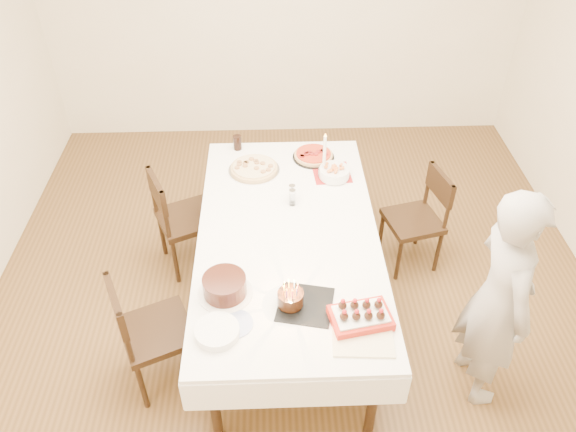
{
  "coord_description": "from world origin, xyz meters",
  "views": [
    {
      "loc": [
        -0.16,
        -2.68,
        3.11
      ],
      "look_at": [
        -0.06,
        -0.02,
        0.89
      ],
      "focal_mm": 35.0,
      "sensor_mm": 36.0,
      "label": 1
    }
  ],
  "objects_px": {
    "dining_table": "(288,274)",
    "birthday_cake": "(290,294)",
    "chair_left_dessert": "(157,331)",
    "taper_candle": "(324,155)",
    "pizza_white": "(254,168)",
    "chair_right_savory": "(413,221)",
    "layer_cake": "(225,286)",
    "strawberry_box": "(361,316)",
    "pizza_pepperoni": "(313,155)",
    "chair_left_savory": "(187,218)",
    "pasta_bowl": "(334,173)",
    "person": "(499,300)",
    "cola_glass": "(237,143)"
  },
  "relations": [
    {
      "from": "dining_table",
      "to": "birthday_cake",
      "type": "bearing_deg",
      "value": -90.78
    },
    {
      "from": "chair_left_dessert",
      "to": "taper_candle",
      "type": "height_order",
      "value": "taper_candle"
    },
    {
      "from": "pizza_white",
      "to": "birthday_cake",
      "type": "bearing_deg",
      "value": -80.59
    },
    {
      "from": "chair_right_savory",
      "to": "layer_cake",
      "type": "bearing_deg",
      "value": -157.21
    },
    {
      "from": "dining_table",
      "to": "strawberry_box",
      "type": "distance_m",
      "value": 0.91
    },
    {
      "from": "chair_right_savory",
      "to": "pizza_pepperoni",
      "type": "bearing_deg",
      "value": 139.86
    },
    {
      "from": "chair_left_dessert",
      "to": "chair_right_savory",
      "type": "bearing_deg",
      "value": -174.33
    },
    {
      "from": "layer_cake",
      "to": "pizza_pepperoni",
      "type": "bearing_deg",
      "value": 66.31
    },
    {
      "from": "layer_cake",
      "to": "birthday_cake",
      "type": "distance_m",
      "value": 0.38
    },
    {
      "from": "chair_right_savory",
      "to": "taper_candle",
      "type": "relative_size",
      "value": 2.24
    },
    {
      "from": "chair_right_savory",
      "to": "pizza_pepperoni",
      "type": "distance_m",
      "value": 0.89
    },
    {
      "from": "pizza_white",
      "to": "taper_candle",
      "type": "height_order",
      "value": "taper_candle"
    },
    {
      "from": "strawberry_box",
      "to": "layer_cake",
      "type": "bearing_deg",
      "value": 162.96
    },
    {
      "from": "chair_right_savory",
      "to": "strawberry_box",
      "type": "relative_size",
      "value": 2.53
    },
    {
      "from": "chair_left_savory",
      "to": "pizza_pepperoni",
      "type": "distance_m",
      "value": 1.05
    },
    {
      "from": "pizza_white",
      "to": "pasta_bowl",
      "type": "height_order",
      "value": "pasta_bowl"
    },
    {
      "from": "dining_table",
      "to": "strawberry_box",
      "type": "bearing_deg",
      "value": -63.71
    },
    {
      "from": "dining_table",
      "to": "taper_candle",
      "type": "relative_size",
      "value": 5.92
    },
    {
      "from": "pizza_white",
      "to": "strawberry_box",
      "type": "distance_m",
      "value": 1.54
    },
    {
      "from": "chair_left_dessert",
      "to": "pizza_white",
      "type": "relative_size",
      "value": 2.31
    },
    {
      "from": "chair_left_dessert",
      "to": "pizza_pepperoni",
      "type": "distance_m",
      "value": 1.72
    },
    {
      "from": "pizza_white",
      "to": "pasta_bowl",
      "type": "xyz_separation_m",
      "value": [
        0.57,
        -0.1,
        0.02
      ]
    },
    {
      "from": "chair_right_savory",
      "to": "chair_left_dessert",
      "type": "height_order",
      "value": "chair_left_dessert"
    },
    {
      "from": "chair_right_savory",
      "to": "layer_cake",
      "type": "relative_size",
      "value": 2.6
    },
    {
      "from": "person",
      "to": "cola_glass",
      "type": "xyz_separation_m",
      "value": [
        -1.5,
        1.59,
        0.06
      ]
    },
    {
      "from": "chair_left_dessert",
      "to": "layer_cake",
      "type": "height_order",
      "value": "layer_cake"
    },
    {
      "from": "taper_candle",
      "to": "pizza_pepperoni",
      "type": "bearing_deg",
      "value": 102.74
    },
    {
      "from": "chair_left_savory",
      "to": "taper_candle",
      "type": "relative_size",
      "value": 2.37
    },
    {
      "from": "pizza_pepperoni",
      "to": "taper_candle",
      "type": "relative_size",
      "value": 0.86
    },
    {
      "from": "dining_table",
      "to": "pizza_white",
      "type": "bearing_deg",
      "value": 107.8
    },
    {
      "from": "chair_right_savory",
      "to": "pizza_pepperoni",
      "type": "height_order",
      "value": "chair_right_savory"
    },
    {
      "from": "taper_candle",
      "to": "chair_left_savory",
      "type": "bearing_deg",
      "value": -177.18
    },
    {
      "from": "pizza_white",
      "to": "taper_candle",
      "type": "relative_size",
      "value": 1.03
    },
    {
      "from": "pizza_pepperoni",
      "to": "layer_cake",
      "type": "bearing_deg",
      "value": -113.69
    },
    {
      "from": "chair_left_dessert",
      "to": "pizza_white",
      "type": "height_order",
      "value": "chair_left_dessert"
    },
    {
      "from": "person",
      "to": "birthday_cake",
      "type": "xyz_separation_m",
      "value": [
        -1.16,
        0.01,
        0.09
      ]
    },
    {
      "from": "chair_left_dessert",
      "to": "birthday_cake",
      "type": "bearing_deg",
      "value": 149.03
    },
    {
      "from": "chair_left_dessert",
      "to": "person",
      "type": "height_order",
      "value": "person"
    },
    {
      "from": "pizza_white",
      "to": "pizza_pepperoni",
      "type": "bearing_deg",
      "value": 19.07
    },
    {
      "from": "cola_glass",
      "to": "birthday_cake",
      "type": "distance_m",
      "value": 1.62
    },
    {
      "from": "pizza_white",
      "to": "layer_cake",
      "type": "distance_m",
      "value": 1.21
    },
    {
      "from": "pasta_bowl",
      "to": "birthday_cake",
      "type": "bearing_deg",
      "value": -106.87
    },
    {
      "from": "chair_right_savory",
      "to": "birthday_cake",
      "type": "bearing_deg",
      "value": -145.55
    },
    {
      "from": "pasta_bowl",
      "to": "strawberry_box",
      "type": "relative_size",
      "value": 0.68
    },
    {
      "from": "chair_right_savory",
      "to": "person",
      "type": "bearing_deg",
      "value": -93.66
    },
    {
      "from": "person",
      "to": "strawberry_box",
      "type": "distance_m",
      "value": 0.81
    },
    {
      "from": "chair_left_dessert",
      "to": "cola_glass",
      "type": "bearing_deg",
      "value": -130.74
    },
    {
      "from": "chair_right_savory",
      "to": "chair_left_dessert",
      "type": "bearing_deg",
      "value": -164.8
    },
    {
      "from": "chair_left_savory",
      "to": "taper_candle",
      "type": "distance_m",
      "value": 1.13
    },
    {
      "from": "chair_left_savory",
      "to": "strawberry_box",
      "type": "distance_m",
      "value": 1.72
    }
  ]
}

